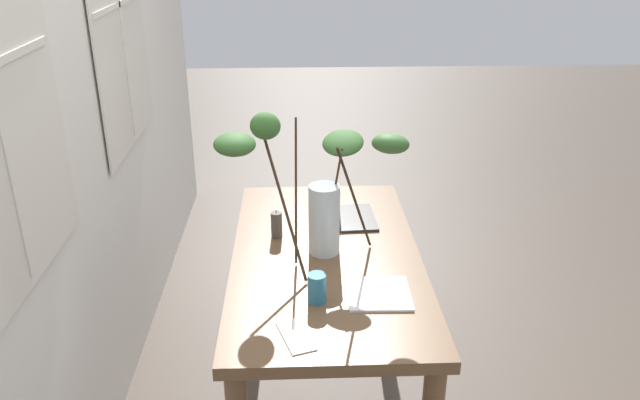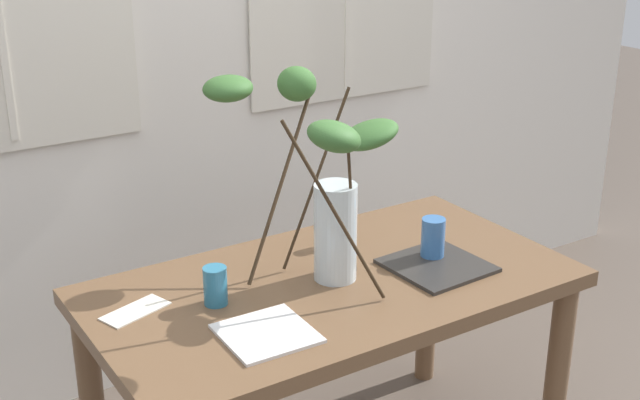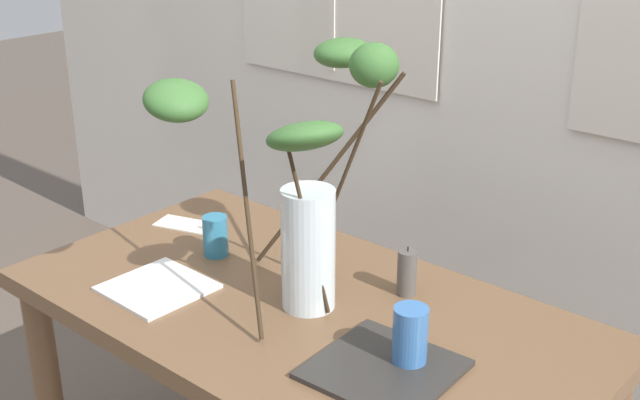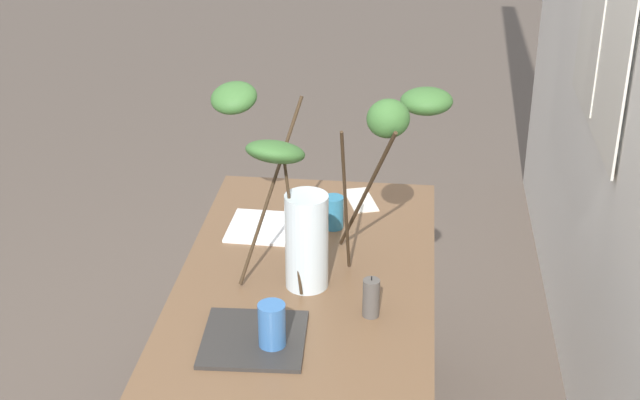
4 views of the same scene
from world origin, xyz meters
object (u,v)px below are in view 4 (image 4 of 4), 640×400
object	(u,v)px
vase_with_branches	(320,183)
drinking_glass_blue_left	(333,212)
pillar_candle	(371,298)
dining_table	(305,311)
plate_square_right	(254,339)
drinking_glass_blue_right	(272,327)
plate_square_left	(264,227)

from	to	relation	value
vase_with_branches	drinking_glass_blue_left	size ratio (longest dim) A/B	6.83
vase_with_branches	pillar_candle	distance (m)	0.35
dining_table	plate_square_right	xyz separation A→B (m)	(0.32, -0.10, 0.11)
vase_with_branches	pillar_candle	size ratio (longest dim) A/B	5.95
dining_table	drinking_glass_blue_right	world-z (taller)	drinking_glass_blue_right
plate_square_right	dining_table	bearing A→B (deg)	162.67
drinking_glass_blue_right	pillar_candle	distance (m)	0.31
vase_with_branches	plate_square_left	world-z (taller)	vase_with_branches
drinking_glass_blue_right	plate_square_left	size ratio (longest dim) A/B	0.59
dining_table	plate_square_left	world-z (taller)	plate_square_left
plate_square_left	pillar_candle	distance (m)	0.61
plate_square_left	drinking_glass_blue_left	bearing A→B (deg)	98.60
plate_square_left	plate_square_right	size ratio (longest dim) A/B	0.83
drinking_glass_blue_left	plate_square_left	distance (m)	0.24
vase_with_branches	drinking_glass_blue_right	distance (m)	0.45
plate_square_left	pillar_candle	size ratio (longest dim) A/B	1.80
drinking_glass_blue_right	pillar_candle	size ratio (longest dim) A/B	1.06
dining_table	pillar_candle	distance (m)	0.31
dining_table	drinking_glass_blue_right	xyz separation A→B (m)	(0.34, -0.04, 0.17)
plate_square_right	pillar_candle	world-z (taller)	pillar_candle
vase_with_branches	plate_square_right	size ratio (longest dim) A/B	2.73
pillar_candle	dining_table	bearing A→B (deg)	-127.84
dining_table	vase_with_branches	size ratio (longest dim) A/B	1.89
pillar_candle	plate_square_right	bearing A→B (deg)	-62.51
dining_table	drinking_glass_blue_right	bearing A→B (deg)	-7.41
plate_square_right	plate_square_left	bearing A→B (deg)	-173.07
drinking_glass_blue_right	plate_square_right	distance (m)	0.09
vase_with_branches	drinking_glass_blue_left	xyz separation A→B (m)	(-0.34, 0.01, -0.26)
dining_table	plate_square_left	bearing A→B (deg)	-150.96
plate_square_left	plate_square_right	world-z (taller)	plate_square_right
plate_square_right	pillar_candle	bearing A→B (deg)	117.49
vase_with_branches	plate_square_right	bearing A→B (deg)	-23.15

